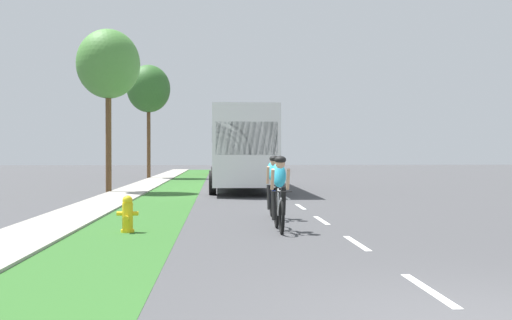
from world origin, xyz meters
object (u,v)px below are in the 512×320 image
object	(u,v)px
street_tree_near	(108,65)
street_tree_far	(149,89)
pickup_dark_green	(263,162)
sedan_blue	(226,161)
cyclist_trailing	(274,186)
suv_red	(231,162)
fire_hydrant_yellow	(128,214)
cyclist_lead	(279,193)
bus_white	(241,146)

from	to	relation	value
street_tree_near	street_tree_far	xyz separation A→B (m)	(0.01, 14.31, 0.51)
pickup_dark_green	sedan_blue	xyz separation A→B (m)	(-3.38, 12.48, -0.06)
cyclist_trailing	pickup_dark_green	xyz separation A→B (m)	(2.87, 42.14, 0.02)
pickup_dark_green	street_tree_far	distance (m)	20.05
cyclist_trailing	suv_red	distance (m)	31.74
cyclist_trailing	fire_hydrant_yellow	bearing A→B (deg)	-143.58
sedan_blue	street_tree_far	distance (m)	30.69
suv_red	pickup_dark_green	size ratio (longest dim) A/B	0.92
cyclist_lead	sedan_blue	bearing A→B (deg)	90.41
fire_hydrant_yellow	bus_white	world-z (taller)	bus_white
cyclist_lead	sedan_blue	world-z (taller)	cyclist_lead
cyclist_lead	pickup_dark_green	bearing A→B (deg)	86.19
fire_hydrant_yellow	street_tree_near	distance (m)	14.10
fire_hydrant_yellow	sedan_blue	bearing A→B (deg)	87.26
fire_hydrant_yellow	cyclist_trailing	size ratio (longest dim) A/B	0.44
fire_hydrant_yellow	sedan_blue	distance (m)	57.07
pickup_dark_green	street_tree_far	size ratio (longest dim) A/B	0.69
cyclist_lead	suv_red	xyz separation A→B (m)	(-0.29, 34.16, 0.14)
suv_red	street_tree_near	size ratio (longest dim) A/B	0.69
pickup_dark_green	suv_red	bearing A→B (deg)	-107.39
bus_white	pickup_dark_green	distance (m)	29.77
cyclist_lead	sedan_blue	distance (m)	57.04
fire_hydrant_yellow	cyclist_lead	distance (m)	3.17
street_tree_near	street_tree_far	bearing A→B (deg)	89.95
suv_red	street_tree_far	world-z (taller)	street_tree_far
cyclist_trailing	street_tree_far	xyz separation A→B (m)	(-5.95, 24.84, 5.03)
bus_white	cyclist_trailing	bearing A→B (deg)	-88.40
bus_white	street_tree_far	xyz separation A→B (m)	(-5.60, 12.27, 3.87)
sedan_blue	street_tree_far	xyz separation A→B (m)	(-5.44, -29.78, 5.08)
cyclist_lead	cyclist_trailing	xyz separation A→B (m)	(0.10, 2.42, 0.00)
pickup_dark_green	street_tree_near	world-z (taller)	street_tree_near
sedan_blue	street_tree_far	bearing A→B (deg)	-100.35
cyclist_lead	suv_red	bearing A→B (deg)	90.48
bus_white	sedan_blue	xyz separation A→B (m)	(-0.16, 42.05, -1.21)
cyclist_lead	cyclist_trailing	world-z (taller)	same
cyclist_trailing	street_tree_far	size ratio (longest dim) A/B	0.23
suv_red	fire_hydrant_yellow	bearing A→B (deg)	-94.78
bus_white	street_tree_far	bearing A→B (deg)	114.51
fire_hydrant_yellow	pickup_dark_green	size ratio (longest dim) A/B	0.15
cyclist_trailing	street_tree_near	bearing A→B (deg)	119.53
bus_white	street_tree_far	distance (m)	14.03
sedan_blue	street_tree_near	xyz separation A→B (m)	(-5.45, -44.09, 4.56)
fire_hydrant_yellow	sedan_blue	size ratio (longest dim) A/B	0.18
fire_hydrant_yellow	suv_red	xyz separation A→B (m)	(2.85, 34.13, 0.58)
cyclist_lead	pickup_dark_green	xyz separation A→B (m)	(2.97, 44.56, 0.02)
bus_white	street_tree_near	world-z (taller)	street_tree_near
bus_white	sedan_blue	bearing A→B (deg)	90.22
fire_hydrant_yellow	pickup_dark_green	distance (m)	44.95
cyclist_lead	bus_white	distance (m)	15.03
cyclist_trailing	sedan_blue	size ratio (longest dim) A/B	0.40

